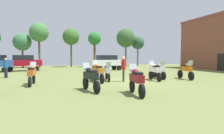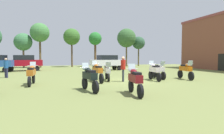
# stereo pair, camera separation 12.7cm
# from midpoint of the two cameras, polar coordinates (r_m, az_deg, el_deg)

# --- Properties ---
(ground_plane) EXTENTS (44.00, 52.00, 0.02)m
(ground_plane) POSITION_cam_midpoint_polar(r_m,az_deg,el_deg) (14.04, 5.21, -4.26)
(ground_plane) COLOR olive
(motorcycle_1) EXTENTS (0.62, 2.21, 1.47)m
(motorcycle_1) POSITION_cam_midpoint_polar(r_m,az_deg,el_deg) (12.90, -23.15, -1.90)
(motorcycle_1) COLOR black
(motorcycle_1) RESTS_ON ground
(motorcycle_3) EXTENTS (0.64, 2.10, 1.44)m
(motorcycle_3) POSITION_cam_midpoint_polar(r_m,az_deg,el_deg) (14.14, -1.18, -1.29)
(motorcycle_3) COLOR black
(motorcycle_3) RESTS_ON ground
(motorcycle_4) EXTENTS (0.62, 2.09, 1.46)m
(motorcycle_4) POSITION_cam_midpoint_polar(r_m,az_deg,el_deg) (8.91, 7.48, -3.91)
(motorcycle_4) COLOR black
(motorcycle_4) RESTS_ON ground
(motorcycle_7) EXTENTS (0.64, 2.31, 1.51)m
(motorcycle_7) POSITION_cam_midpoint_polar(r_m,az_deg,el_deg) (13.35, -4.23, -1.39)
(motorcycle_7) COLOR black
(motorcycle_7) RESTS_ON ground
(motorcycle_8) EXTENTS (0.73, 2.13, 1.48)m
(motorcycle_8) POSITION_cam_midpoint_polar(r_m,az_deg,el_deg) (9.86, -6.55, -3.15)
(motorcycle_8) COLOR black
(motorcycle_8) RESTS_ON ground
(motorcycle_11) EXTENTS (0.64, 2.27, 1.51)m
(motorcycle_11) POSITION_cam_midpoint_polar(r_m,az_deg,el_deg) (16.01, 21.80, -0.85)
(motorcycle_11) COLOR black
(motorcycle_11) RESTS_ON ground
(motorcycle_12) EXTENTS (0.62, 2.22, 1.47)m
(motorcycle_12) POSITION_cam_midpoint_polar(r_m,az_deg,el_deg) (15.74, 14.39, -0.86)
(motorcycle_12) COLOR black
(motorcycle_12) RESTS_ON ground
(motorcycle_13) EXTENTS (0.62, 2.13, 1.49)m
(motorcycle_13) POSITION_cam_midpoint_polar(r_m,az_deg,el_deg) (14.53, 13.09, -1.15)
(motorcycle_13) COLOR black
(motorcycle_13) RESTS_ON ground
(car_1) EXTENTS (4.56, 2.57, 2.00)m
(car_1) POSITION_cam_midpoint_polar(r_m,az_deg,el_deg) (24.65, -1.33, 1.71)
(car_1) COLOR black
(car_1) RESTS_ON ground
(car_3) EXTENTS (4.57, 2.60, 2.00)m
(car_3) POSITION_cam_midpoint_polar(r_m,az_deg,el_deg) (26.07, -25.23, 1.49)
(car_3) COLOR black
(car_3) RESTS_ON ground
(person_1) EXTENTS (0.42, 0.42, 1.82)m
(person_1) POSITION_cam_midpoint_polar(r_m,az_deg,el_deg) (13.50, 3.70, 0.03)
(person_1) COLOR #2F3341
(person_1) RESTS_ON ground
(person_2) EXTENTS (0.47, 0.47, 1.70)m
(person_2) POSITION_cam_midpoint_polar(r_m,az_deg,el_deg) (18.18, -29.49, 0.19)
(person_2) COLOR #2B2C50
(person_2) RESTS_ON ground
(tree_1) EXTENTS (2.29, 2.29, 6.12)m
(tree_1) POSITION_cam_midpoint_polar(r_m,az_deg,el_deg) (33.28, -5.05, 8.41)
(tree_1) COLOR brown
(tree_1) RESTS_ON ground
(tree_2) EXTENTS (2.87, 2.87, 6.69)m
(tree_2) POSITION_cam_midpoint_polar(r_m,az_deg,el_deg) (33.52, -12.11, 8.94)
(tree_2) COLOR brown
(tree_2) RESTS_ON ground
(tree_4) EXTENTS (3.05, 3.05, 7.24)m
(tree_4) POSITION_cam_midpoint_polar(r_m,az_deg,el_deg) (32.84, -21.11, 9.72)
(tree_4) COLOR brown
(tree_4) RESTS_ON ground
(tree_5) EXTENTS (3.44, 3.44, 6.93)m
(tree_5) POSITION_cam_midpoint_polar(r_m,az_deg,el_deg) (34.67, 4.56, 8.78)
(tree_5) COLOR brown
(tree_5) RESTS_ON ground
(tree_6) EXTENTS (2.43, 2.43, 5.66)m
(tree_6) POSITION_cam_midpoint_polar(r_m,az_deg,el_deg) (36.52, 8.23, 7.24)
(tree_6) COLOR brown
(tree_6) RESTS_ON ground
(tree_8) EXTENTS (2.81, 2.81, 5.58)m
(tree_8) POSITION_cam_midpoint_polar(r_m,az_deg,el_deg) (33.46, -25.42, 6.88)
(tree_8) COLOR brown
(tree_8) RESTS_ON ground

